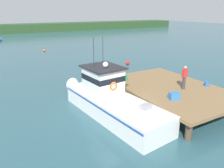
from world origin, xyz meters
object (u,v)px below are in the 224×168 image
Objects in this scene: crate_single_by_cleat at (174,96)px; mooring_buoy_inshore at (44,50)px; crate_stack_near_edge at (123,78)px; deckhand_by_the_boat at (184,77)px; main_fishing_boat at (109,99)px; mooring_buoy_spare_mooring at (128,63)px; bait_bucket at (207,84)px.

crate_single_by_cleat reaches higher than mooring_buoy_inshore.
mooring_buoy_inshore is at bearing 93.10° from crate_single_by_cleat.
crate_stack_near_edge is 0.37× the size of deckhand_by_the_boat.
mooring_buoy_spare_mooring is (8.51, 10.57, -0.77)m from main_fishing_boat.
main_fishing_boat is 20.96× the size of mooring_buoy_spare_mooring.
mooring_buoy_inshore is at bearing 115.49° from mooring_buoy_spare_mooring.
bait_bucket is at bearing -14.47° from main_fishing_boat.
mooring_buoy_inshore is at bearing 92.09° from crate_stack_near_edge.
main_fishing_boat is 3.48m from crate_stack_near_edge.
bait_bucket is 12.53m from mooring_buoy_spare_mooring.
deckhand_by_the_boat is at bearing -55.48° from crate_stack_near_edge.
mooring_buoy_spare_mooring is 15.75m from mooring_buoy_inshore.
crate_stack_near_edge is at bearing 97.77° from crate_single_by_cleat.
mooring_buoy_inshore is (-5.33, 26.61, -1.17)m from bait_bucket.
deckhand_by_the_boat is (-1.93, 0.41, 0.69)m from bait_bucket.
crate_stack_near_edge is (2.55, 2.33, 0.39)m from main_fishing_boat.
bait_bucket is at bearing -78.68° from mooring_buoy_inshore.
crate_stack_near_edge is at bearing 42.35° from main_fishing_boat.
mooring_buoy_spare_mooring is (5.96, 8.25, -1.16)m from crate_stack_near_edge.
mooring_buoy_inshore is (-6.78, 14.21, -0.04)m from mooring_buoy_spare_mooring.
crate_stack_near_edge is 1.49× the size of mooring_buoy_inshore.
mooring_buoy_spare_mooring is (5.30, 13.04, -1.18)m from crate_single_by_cleat.
main_fishing_boat is 16.57× the size of crate_single_by_cleat.
deckhand_by_the_boat is at bearing -82.62° from mooring_buoy_inshore.
bait_bucket is (3.85, 0.65, -0.04)m from crate_single_by_cleat.
crate_single_by_cleat is at bearing -82.23° from crate_stack_near_edge.
main_fishing_boat reaches higher than crate_single_by_cleat.
crate_stack_near_edge is (-0.65, 4.80, -0.02)m from crate_single_by_cleat.
main_fishing_boat is at bearing -128.83° from mooring_buoy_spare_mooring.
crate_stack_near_edge is 4.59m from deckhand_by_the_boat.
deckhand_by_the_boat is at bearing 168.03° from bait_bucket.
crate_single_by_cleat is at bearing -86.90° from mooring_buoy_inshore.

